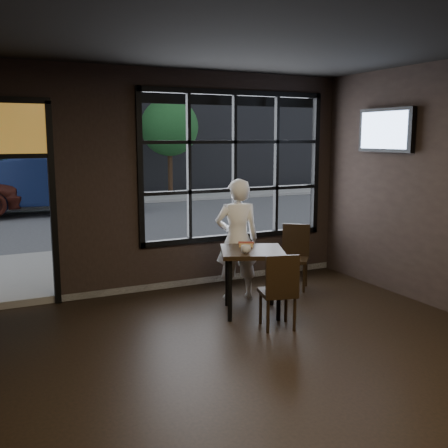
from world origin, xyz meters
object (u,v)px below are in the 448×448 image
cafe_table (252,281)px  navy_car (51,183)px  chair_near (278,290)px  man (237,239)px

cafe_table → navy_car: size_ratio=0.17×
chair_near → man: bearing=-80.3°
chair_near → navy_car: 11.03m
cafe_table → navy_car: (-1.06, 10.38, 0.49)m
chair_near → cafe_table: bearing=-73.9°
cafe_table → chair_near: chair_near is taller
cafe_table → man: bearing=102.7°
man → cafe_table: bearing=94.2°
chair_near → navy_car: bearing=-70.3°
man → navy_car: bearing=-68.8°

